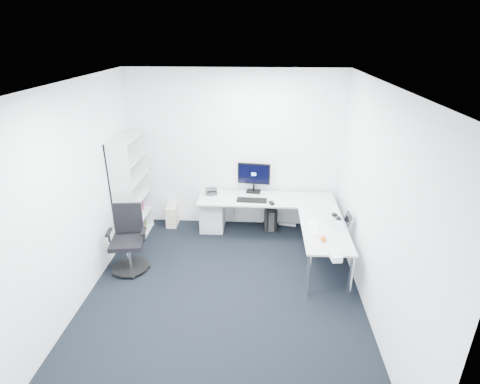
# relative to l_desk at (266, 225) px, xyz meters

# --- Properties ---
(ground) EXTENTS (4.20, 4.20, 0.00)m
(ground) POSITION_rel_l_desk_xyz_m (-0.55, -1.40, -0.33)
(ground) COLOR black
(ceiling) EXTENTS (4.20, 4.20, 0.00)m
(ceiling) POSITION_rel_l_desk_xyz_m (-0.55, -1.40, 2.37)
(ceiling) COLOR white
(wall_back) EXTENTS (3.60, 0.02, 2.70)m
(wall_back) POSITION_rel_l_desk_xyz_m (-0.55, 0.70, 1.02)
(wall_back) COLOR white
(wall_back) RESTS_ON ground
(wall_front) EXTENTS (3.60, 0.02, 2.70)m
(wall_front) POSITION_rel_l_desk_xyz_m (-0.55, -3.50, 1.02)
(wall_front) COLOR white
(wall_front) RESTS_ON ground
(wall_left) EXTENTS (0.02, 4.20, 2.70)m
(wall_left) POSITION_rel_l_desk_xyz_m (-2.35, -1.40, 1.02)
(wall_left) COLOR white
(wall_left) RESTS_ON ground
(wall_right) EXTENTS (0.02, 4.20, 2.70)m
(wall_right) POSITION_rel_l_desk_xyz_m (1.25, -1.40, 1.02)
(wall_right) COLOR white
(wall_right) RESTS_ON ground
(l_desk) EXTENTS (2.26, 1.26, 0.66)m
(l_desk) POSITION_rel_l_desk_xyz_m (0.00, 0.00, 0.00)
(l_desk) COLOR silver
(l_desk) RESTS_ON ground
(drawer_pedestal) EXTENTS (0.40, 0.50, 0.61)m
(drawer_pedestal) POSITION_rel_l_desk_xyz_m (-0.93, 0.45, -0.02)
(drawer_pedestal) COLOR silver
(drawer_pedestal) RESTS_ON ground
(bookshelf) EXTENTS (0.34, 0.87, 1.74)m
(bookshelf) POSITION_rel_l_desk_xyz_m (-2.17, 0.05, 0.54)
(bookshelf) COLOR silver
(bookshelf) RESTS_ON ground
(task_chair) EXTENTS (0.61, 0.61, 0.97)m
(task_chair) POSITION_rel_l_desk_xyz_m (-1.97, -0.88, 0.16)
(task_chair) COLOR black
(task_chair) RESTS_ON ground
(black_pc_tower) EXTENTS (0.25, 0.44, 0.41)m
(black_pc_tower) POSITION_rel_l_desk_xyz_m (0.07, 0.54, -0.13)
(black_pc_tower) COLOR black
(black_pc_tower) RESTS_ON ground
(beige_pc_tower) EXTENTS (0.18, 0.39, 0.37)m
(beige_pc_tower) POSITION_rel_l_desk_xyz_m (-1.67, 0.56, -0.14)
(beige_pc_tower) COLOR beige
(beige_pc_tower) RESTS_ON ground
(power_strip) EXTENTS (0.31, 0.10, 0.04)m
(power_strip) POSITION_rel_l_desk_xyz_m (0.39, 0.63, -0.31)
(power_strip) COLOR white
(power_strip) RESTS_ON ground
(monitor) EXTENTS (0.57, 0.24, 0.53)m
(monitor) POSITION_rel_l_desk_xyz_m (-0.22, 0.57, 0.60)
(monitor) COLOR black
(monitor) RESTS_ON l_desk
(black_keyboard) EXTENTS (0.50, 0.20, 0.02)m
(black_keyboard) POSITION_rel_l_desk_xyz_m (-0.24, 0.20, 0.34)
(black_keyboard) COLOR black
(black_keyboard) RESTS_ON l_desk
(mouse) EXTENTS (0.10, 0.12, 0.03)m
(mouse) POSITION_rel_l_desk_xyz_m (0.08, 0.10, 0.35)
(mouse) COLOR black
(mouse) RESTS_ON l_desk
(desk_phone) EXTENTS (0.22, 0.22, 0.13)m
(desk_phone) POSITION_rel_l_desk_xyz_m (-0.94, 0.45, 0.40)
(desk_phone) COLOR #2B2C2E
(desk_phone) RESTS_ON l_desk
(laptop) EXTENTS (0.32, 0.31, 0.21)m
(laptop) POSITION_rel_l_desk_xyz_m (0.98, -0.57, 0.44)
(laptop) COLOR silver
(laptop) RESTS_ON l_desk
(white_keyboard) EXTENTS (0.16, 0.45, 0.01)m
(white_keyboard) POSITION_rel_l_desk_xyz_m (0.66, -0.65, 0.34)
(white_keyboard) COLOR white
(white_keyboard) RESTS_ON l_desk
(headphones) EXTENTS (0.18, 0.22, 0.05)m
(headphones) POSITION_rel_l_desk_xyz_m (1.04, -0.32, 0.36)
(headphones) COLOR black
(headphones) RESTS_ON l_desk
(orange_fruit) EXTENTS (0.08, 0.08, 0.08)m
(orange_fruit) POSITION_rel_l_desk_xyz_m (0.74, -1.02, 0.37)
(orange_fruit) COLOR #E65A14
(orange_fruit) RESTS_ON l_desk
(tissue_box) EXTENTS (0.15, 0.24, 0.08)m
(tissue_box) POSITION_rel_l_desk_xyz_m (0.83, -1.41, 0.37)
(tissue_box) COLOR white
(tissue_box) RESTS_ON l_desk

